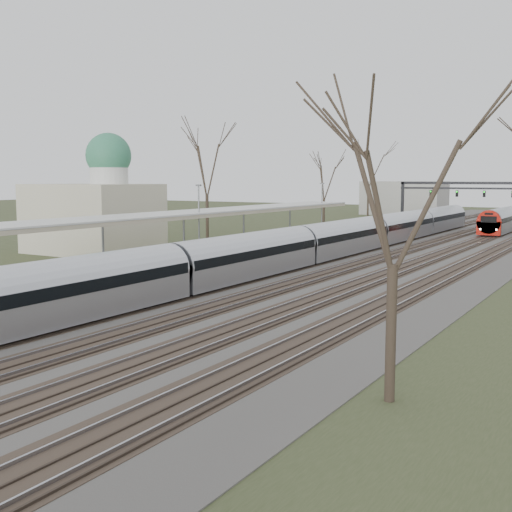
# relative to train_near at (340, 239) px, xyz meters

# --- Properties ---
(track_bed) EXTENTS (24.00, 160.00, 0.22)m
(track_bed) POSITION_rel_train_near_xyz_m (2.76, 8.29, -1.42)
(track_bed) COLOR #474442
(track_bed) RESTS_ON ground
(platform) EXTENTS (3.50, 69.00, 1.00)m
(platform) POSITION_rel_train_near_xyz_m (-6.55, -9.21, -0.98)
(platform) COLOR #9E9B93
(platform) RESTS_ON ground
(canopy) EXTENTS (4.10, 50.00, 3.11)m
(canopy) POSITION_rel_train_near_xyz_m (-6.55, -13.73, 2.45)
(canopy) COLOR slate
(canopy) RESTS_ON platform
(dome_building) EXTENTS (10.00, 8.00, 10.30)m
(dome_building) POSITION_rel_train_near_xyz_m (-19.21, -8.71, 2.24)
(dome_building) COLOR beige
(dome_building) RESTS_ON ground
(signal_gantry) EXTENTS (21.00, 0.59, 6.08)m
(signal_gantry) POSITION_rel_train_near_xyz_m (2.79, 38.28, 3.43)
(signal_gantry) COLOR black
(signal_gantry) RESTS_ON ground
(tree_west_far) EXTENTS (5.50, 5.50, 11.33)m
(tree_west_far) POSITION_rel_train_near_xyz_m (-14.50, 1.29, 6.54)
(tree_west_far) COLOR #2D231C
(tree_west_far) RESTS_ON ground
(tree_east_near) EXTENTS (4.50, 4.50, 9.27)m
(tree_east_near) POSITION_rel_train_near_xyz_m (15.50, -31.71, 5.08)
(tree_east_near) COLOR #2D231C
(tree_east_near) RESTS_ON ground
(train_near) EXTENTS (2.62, 75.21, 3.05)m
(train_near) POSITION_rel_train_near_xyz_m (0.00, 0.00, 0.00)
(train_near) COLOR #A8AAB2
(train_near) RESTS_ON ground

